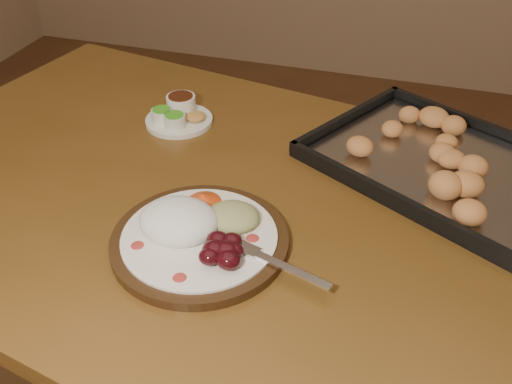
% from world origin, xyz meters
% --- Properties ---
extents(ground, '(4.00, 4.00, 0.00)m').
position_xyz_m(ground, '(0.00, 0.00, 0.00)').
color(ground, brown).
rests_on(ground, ground).
extents(dining_table, '(1.64, 1.17, 0.75)m').
position_xyz_m(dining_table, '(0.10, -0.24, 0.65)').
color(dining_table, brown).
rests_on(dining_table, ground).
extents(dinner_plate, '(0.38, 0.29, 0.07)m').
position_xyz_m(dinner_plate, '(0.08, -0.37, 0.77)').
color(dinner_plate, '#311D0D').
rests_on(dinner_plate, dining_table).
extents(condiment_saucer, '(0.15, 0.15, 0.05)m').
position_xyz_m(condiment_saucer, '(-0.11, -0.01, 0.77)').
color(condiment_saucer, white).
rests_on(condiment_saucer, dining_table).
extents(baking_tray, '(0.61, 0.56, 0.05)m').
position_xyz_m(baking_tray, '(0.46, -0.03, 0.77)').
color(baking_tray, black).
rests_on(baking_tray, dining_table).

